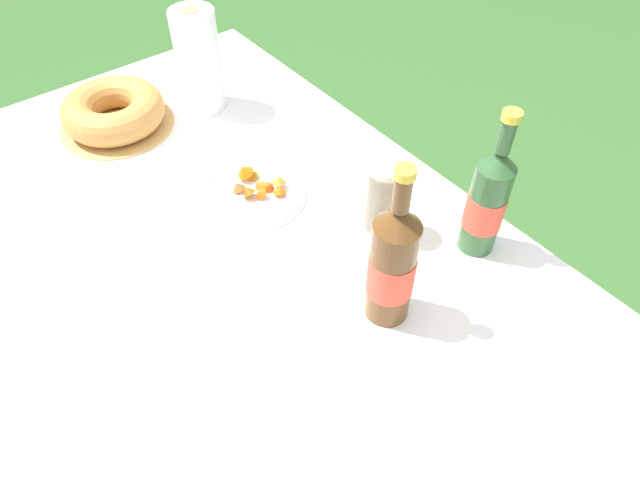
% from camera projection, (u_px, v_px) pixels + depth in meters
% --- Properties ---
extents(ground_plane, '(16.00, 16.00, 0.00)m').
position_uv_depth(ground_plane, '(266.00, 463.00, 1.54)').
color(ground_plane, '#335B28').
extents(garden_table, '(1.88, 1.14, 0.68)m').
position_uv_depth(garden_table, '(243.00, 331.00, 1.08)').
color(garden_table, brown).
rests_on(garden_table, ground_plane).
extents(tablecloth, '(1.89, 1.15, 0.10)m').
position_uv_depth(tablecloth, '(240.00, 318.00, 1.05)').
color(tablecloth, white).
rests_on(tablecloth, garden_table).
extents(bundt_cake, '(0.28, 0.28, 0.09)m').
position_uv_depth(bundt_cake, '(114.00, 112.00, 1.41)').
color(bundt_cake, tan).
rests_on(bundt_cake, tablecloth).
extents(cup_stack, '(0.07, 0.07, 0.18)m').
position_uv_depth(cup_stack, '(385.00, 199.00, 1.13)').
color(cup_stack, beige).
rests_on(cup_stack, tablecloth).
extents(cider_bottle_green, '(0.08, 0.08, 0.32)m').
position_uv_depth(cider_bottle_green, '(487.00, 201.00, 1.07)').
color(cider_bottle_green, '#2D562D').
rests_on(cider_bottle_green, tablecloth).
extents(cider_bottle_amber, '(0.08, 0.08, 0.34)m').
position_uv_depth(cider_bottle_amber, '(392.00, 265.00, 0.96)').
color(cider_bottle_amber, brown).
rests_on(cider_bottle_amber, tablecloth).
extents(snack_plate_left, '(0.23, 0.23, 0.06)m').
position_uv_depth(snack_plate_left, '(254.00, 192.00, 1.26)').
color(snack_plate_left, white).
rests_on(snack_plate_left, tablecloth).
extents(paper_towel_roll, '(0.11, 0.11, 0.26)m').
position_uv_depth(paper_towel_roll, '(199.00, 61.00, 1.41)').
color(paper_towel_roll, white).
rests_on(paper_towel_roll, tablecloth).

